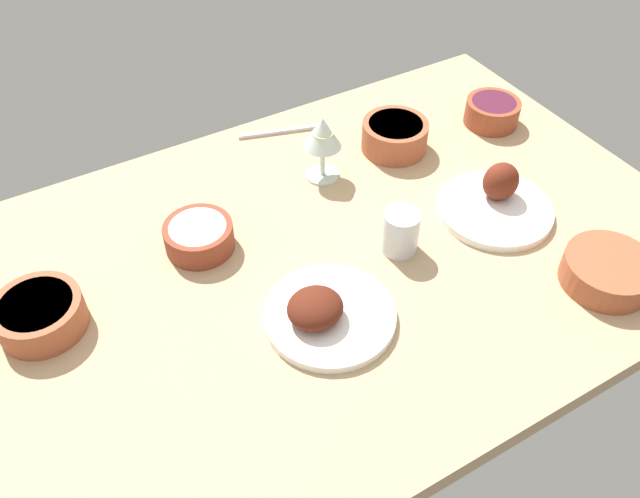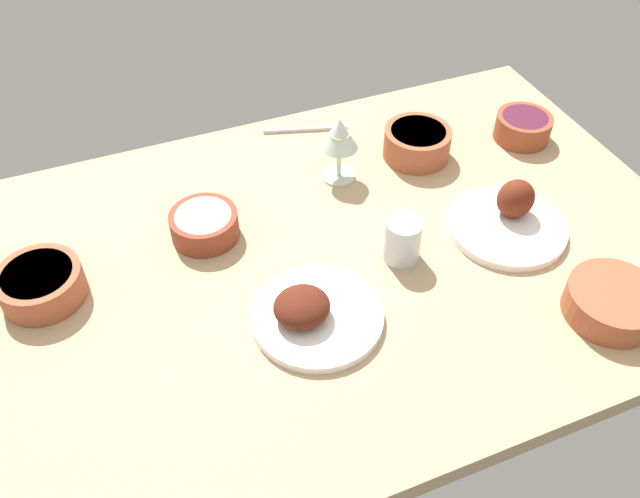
{
  "view_description": "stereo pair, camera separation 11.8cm",
  "coord_description": "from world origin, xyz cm",
  "px_view_note": "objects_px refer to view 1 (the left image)",
  "views": [
    {
      "loc": [
        41.62,
        72.01,
        89.85
      ],
      "look_at": [
        0.0,
        0.0,
        6.0
      ],
      "focal_mm": 36.9,
      "sensor_mm": 36.0,
      "label": 1
    },
    {
      "loc": [
        31.01,
        77.17,
        89.85
      ],
      "look_at": [
        0.0,
        0.0,
        6.0
      ],
      "focal_mm": 36.9,
      "sensor_mm": 36.0,
      "label": 2
    }
  ],
  "objects_px": {
    "wine_glass": "(323,136)",
    "fork_loose": "(281,131)",
    "bowl_soup": "(395,135)",
    "bowl_onions": "(492,111)",
    "plate_far_side": "(497,201)",
    "bowl_sauce": "(608,270)",
    "water_tumbler": "(401,232)",
    "plate_near_viewer": "(325,313)",
    "bowl_cream": "(199,236)",
    "bowl_potatoes": "(40,314)"
  },
  "relations": [
    {
      "from": "plate_near_viewer",
      "to": "bowl_potatoes",
      "type": "height_order",
      "value": "plate_near_viewer"
    },
    {
      "from": "plate_far_side",
      "to": "water_tumbler",
      "type": "bearing_deg",
      "value": -1.23
    },
    {
      "from": "plate_far_side",
      "to": "bowl_onions",
      "type": "relative_size",
      "value": 1.85
    },
    {
      "from": "plate_near_viewer",
      "to": "bowl_soup",
      "type": "bearing_deg",
      "value": -137.72
    },
    {
      "from": "plate_near_viewer",
      "to": "bowl_cream",
      "type": "xyz_separation_m",
      "value": [
        0.11,
        -0.26,
        0.01
      ]
    },
    {
      "from": "bowl_sauce",
      "to": "wine_glass",
      "type": "xyz_separation_m",
      "value": [
        0.28,
        -0.5,
        0.07
      ]
    },
    {
      "from": "plate_far_side",
      "to": "water_tumbler",
      "type": "relative_size",
      "value": 2.62
    },
    {
      "from": "wine_glass",
      "to": "plate_near_viewer",
      "type": "bearing_deg",
      "value": 60.39
    },
    {
      "from": "bowl_onions",
      "to": "fork_loose",
      "type": "bearing_deg",
      "value": -25.1
    },
    {
      "from": "wine_glass",
      "to": "fork_loose",
      "type": "bearing_deg",
      "value": -88.35
    },
    {
      "from": "bowl_onions",
      "to": "bowl_potatoes",
      "type": "bearing_deg",
      "value": 4.79
    },
    {
      "from": "bowl_potatoes",
      "to": "bowl_cream",
      "type": "height_order",
      "value": "bowl_potatoes"
    },
    {
      "from": "bowl_potatoes",
      "to": "bowl_cream",
      "type": "xyz_separation_m",
      "value": [
        -0.29,
        -0.04,
        -0.0
      ]
    },
    {
      "from": "bowl_sauce",
      "to": "water_tumbler",
      "type": "distance_m",
      "value": 0.36
    },
    {
      "from": "bowl_potatoes",
      "to": "bowl_cream",
      "type": "distance_m",
      "value": 0.3
    },
    {
      "from": "plate_near_viewer",
      "to": "bowl_potatoes",
      "type": "distance_m",
      "value": 0.46
    },
    {
      "from": "bowl_onions",
      "to": "plate_near_viewer",
      "type": "bearing_deg",
      "value": 26.52
    },
    {
      "from": "bowl_soup",
      "to": "bowl_sauce",
      "type": "relative_size",
      "value": 0.91
    },
    {
      "from": "bowl_onions",
      "to": "water_tumbler",
      "type": "distance_m",
      "value": 0.47
    },
    {
      "from": "wine_glass",
      "to": "bowl_soup",
      "type": "bearing_deg",
      "value": -178.8
    },
    {
      "from": "wine_glass",
      "to": "water_tumbler",
      "type": "distance_m",
      "value": 0.26
    },
    {
      "from": "water_tumbler",
      "to": "bowl_sauce",
      "type": "bearing_deg",
      "value": 136.88
    },
    {
      "from": "plate_near_viewer",
      "to": "water_tumbler",
      "type": "distance_m",
      "value": 0.22
    },
    {
      "from": "plate_near_viewer",
      "to": "bowl_sauce",
      "type": "distance_m",
      "value": 0.5
    },
    {
      "from": "bowl_soup",
      "to": "bowl_onions",
      "type": "xyz_separation_m",
      "value": [
        -0.25,
        0.03,
        -0.0
      ]
    },
    {
      "from": "bowl_cream",
      "to": "fork_loose",
      "type": "bearing_deg",
      "value": -140.29
    },
    {
      "from": "bowl_potatoes",
      "to": "water_tumbler",
      "type": "xyz_separation_m",
      "value": [
        -0.61,
        0.14,
        0.01
      ]
    },
    {
      "from": "plate_near_viewer",
      "to": "bowl_potatoes",
      "type": "relative_size",
      "value": 1.54
    },
    {
      "from": "water_tumbler",
      "to": "fork_loose",
      "type": "distance_m",
      "value": 0.43
    },
    {
      "from": "plate_near_viewer",
      "to": "bowl_cream",
      "type": "distance_m",
      "value": 0.29
    },
    {
      "from": "bowl_potatoes",
      "to": "wine_glass",
      "type": "height_order",
      "value": "wine_glass"
    },
    {
      "from": "bowl_cream",
      "to": "fork_loose",
      "type": "distance_m",
      "value": 0.38
    },
    {
      "from": "plate_far_side",
      "to": "bowl_onions",
      "type": "distance_m",
      "value": 0.3
    },
    {
      "from": "plate_near_viewer",
      "to": "fork_loose",
      "type": "distance_m",
      "value": 0.54
    },
    {
      "from": "fork_loose",
      "to": "bowl_onions",
      "type": "bearing_deg",
      "value": 171.86
    },
    {
      "from": "plate_far_side",
      "to": "fork_loose",
      "type": "distance_m",
      "value": 0.5
    },
    {
      "from": "bowl_sauce",
      "to": "bowl_onions",
      "type": "relative_size",
      "value": 1.29
    },
    {
      "from": "bowl_onions",
      "to": "bowl_cream",
      "type": "relative_size",
      "value": 0.95
    },
    {
      "from": "bowl_soup",
      "to": "bowl_cream",
      "type": "distance_m",
      "value": 0.49
    },
    {
      "from": "bowl_sauce",
      "to": "water_tumbler",
      "type": "relative_size",
      "value": 1.83
    },
    {
      "from": "bowl_onions",
      "to": "bowl_cream",
      "type": "bearing_deg",
      "value": 3.36
    },
    {
      "from": "bowl_potatoes",
      "to": "fork_loose",
      "type": "xyz_separation_m",
      "value": [
        -0.59,
        -0.29,
        -0.03
      ]
    },
    {
      "from": "bowl_sauce",
      "to": "bowl_potatoes",
      "type": "xyz_separation_m",
      "value": [
        0.87,
        -0.39,
        0.0
      ]
    },
    {
      "from": "wine_glass",
      "to": "plate_far_side",
      "type": "bearing_deg",
      "value": 132.69
    },
    {
      "from": "bowl_onions",
      "to": "wine_glass",
      "type": "distance_m",
      "value": 0.43
    },
    {
      "from": "wine_glass",
      "to": "bowl_sauce",
      "type": "bearing_deg",
      "value": 119.01
    },
    {
      "from": "plate_near_viewer",
      "to": "wine_glass",
      "type": "relative_size",
      "value": 1.58
    },
    {
      "from": "plate_far_side",
      "to": "bowl_potatoes",
      "type": "distance_m",
      "value": 0.85
    },
    {
      "from": "bowl_sauce",
      "to": "bowl_onions",
      "type": "distance_m",
      "value": 0.5
    },
    {
      "from": "bowl_soup",
      "to": "fork_loose",
      "type": "relative_size",
      "value": 0.74
    }
  ]
}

